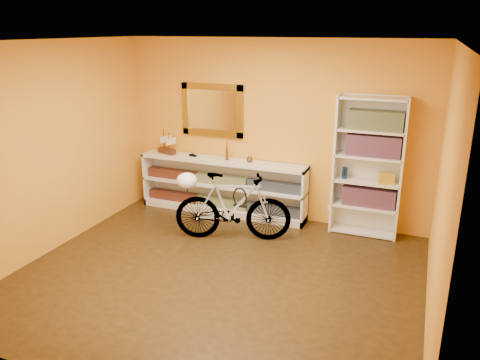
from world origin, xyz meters
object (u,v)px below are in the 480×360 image
at_px(console_unit, 222,186).
at_px(helmet, 187,180).
at_px(bicycle, 233,207).
at_px(bookcase, 368,167).

height_order(console_unit, helmet, helmet).
distance_m(bicycle, helmet, 0.70).
relative_size(bicycle, helmet, 5.73).
bearing_deg(helmet, bicycle, 17.46).
height_order(console_unit, bookcase, bookcase).
distance_m(console_unit, helmet, 1.09).
bearing_deg(helmet, bookcase, 25.46).
relative_size(bookcase, helmet, 6.90).
height_order(console_unit, bicycle, bicycle).
xyz_separation_m(bookcase, helmet, (-2.17, -1.04, -0.13)).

